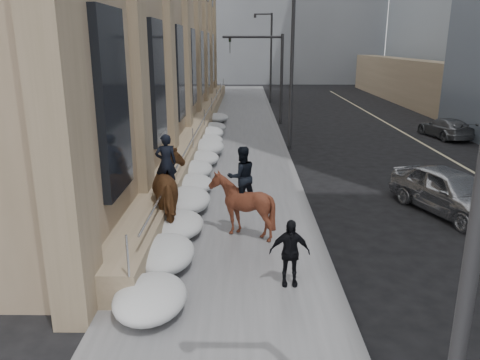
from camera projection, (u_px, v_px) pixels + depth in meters
name	position (u px, v px, depth m)	size (l,w,h in m)	color
ground	(223.00, 271.00, 11.57)	(140.00, 140.00, 0.00)	black
sidewalk	(233.00, 166.00, 21.15)	(5.00, 80.00, 0.12)	#5A5A5D
curb	(291.00, 166.00, 21.12)	(0.24, 80.00, 0.12)	slate
lane_line	(466.00, 168.00, 21.05)	(0.15, 70.00, 0.01)	#BFB78C
bg_building_far	(206.00, 14.00, 77.89)	(24.00, 12.00, 20.00)	gray
streetlight_near	(475.00, 134.00, 4.49)	(1.71, 0.24, 8.00)	#2D2D30
streetlight_mid	(289.00, 60.00, 23.68)	(1.71, 0.24, 8.00)	#2D2D30
streetlight_far	(269.00, 52.00, 42.87)	(1.71, 0.24, 8.00)	#2D2D30
traffic_signal	(268.00, 65.00, 31.52)	(4.10, 0.22, 6.00)	#2D2D30
snow_bank	(198.00, 168.00, 19.23)	(1.70, 18.10, 0.76)	silver
mounted_horse_left	(173.00, 189.00, 13.87)	(1.89, 2.83, 2.75)	#4D2D17
mounted_horse_right	(241.00, 200.00, 13.18)	(1.96, 2.06, 2.57)	#482114
pedestrian	(290.00, 252.00, 10.49)	(0.92, 0.38, 1.57)	black
car_silver	(450.00, 191.00, 15.28)	(1.80, 4.48, 1.53)	#9C9DA3
car_grey	(445.00, 128.00, 27.65)	(1.66, 4.08, 1.18)	#5B5E62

